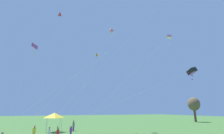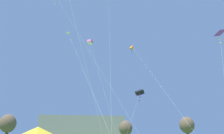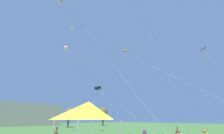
{
  "view_description": "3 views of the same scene",
  "coord_description": "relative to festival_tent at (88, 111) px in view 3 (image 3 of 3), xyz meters",
  "views": [
    {
      "loc": [
        29.62,
        2.51,
        3.95
      ],
      "look_at": [
        4.18,
        13.11,
        10.75
      ],
      "focal_mm": 28.0,
      "sensor_mm": 36.0,
      "label": 1
    },
    {
      "loc": [
        -4.39,
        -15.56,
        2.63
      ],
      "look_at": [
        1.16,
        10.28,
        10.08
      ],
      "focal_mm": 40.0,
      "sensor_mm": 36.0,
      "label": 2
    },
    {
      "loc": [
        -9.82,
        -0.46,
        2.5
      ],
      "look_at": [
        2.48,
        12.54,
        10.1
      ],
      "focal_mm": 20.0,
      "sensor_mm": 36.0,
      "label": 3
    }
  ],
  "objects": [
    {
      "name": "festival_tent",
      "position": [
        0.0,
        0.0,
        0.0
      ],
      "size": [
        2.78,
        2.78,
        3.44
      ],
      "color": "#B7B7BC",
      "rests_on": "ground"
    },
    {
      "name": "kite_white_delta_4",
      "position": [
        2.33,
        8.5,
        11.96
      ],
      "size": [
        3.26,
        19.03,
        15.89
      ],
      "color": "silver",
      "rests_on": "ground"
    },
    {
      "name": "kite_pink_box_7",
      "position": [
        6.67,
        22.86,
        16.98
      ],
      "size": [
        1.53,
        21.91,
        20.46
      ],
      "color": "silver",
      "rests_on": "ground"
    },
    {
      "name": "distant_building",
      "position": [
        9.46,
        63.76,
        1.73
      ],
      "size": [
        27.52,
        8.43,
        9.38
      ],
      "primitive_type": "cube",
      "color": "gray",
      "rests_on": "ground"
    },
    {
      "name": "kite_pink_delta_2",
      "position": [
        9.94,
        21.19,
        25.24
      ],
      "size": [
        4.94,
        25.08,
        29.28
      ],
      "color": "silver",
      "rests_on": "ground"
    },
    {
      "name": "tree_far_left",
      "position": [
        35.72,
        42.02,
        2.72
      ],
      "size": [
        3.97,
        3.97,
        8.01
      ],
      "color": "brown",
      "rests_on": "ground"
    },
    {
      "name": "kite_orange_diamond_1",
      "position": [
        9.5,
        4.99,
        9.75
      ],
      "size": [
        3.29,
        11.21,
        13.15
      ],
      "color": "silver",
      "rests_on": "ground"
    },
    {
      "name": "kite_purple_delta_0",
      "position": [
        14.45,
        -3.99,
        8.11
      ],
      "size": [
        2.81,
        3.2,
        11.47
      ],
      "color": "silver",
      "rests_on": "ground"
    },
    {
      "name": "kite_black_box_3",
      "position": [
        15.05,
        19.41,
        7.05
      ],
      "size": [
        10.29,
        23.19,
        10.72
      ],
      "color": "silver",
      "rests_on": "ground"
    },
    {
      "name": "tree_far_right",
      "position": [
        18.01,
        39.86,
        1.74
      ],
      "size": [
        3.28,
        3.28,
        6.63
      ],
      "color": "brown",
      "rests_on": "ground"
    }
  ]
}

